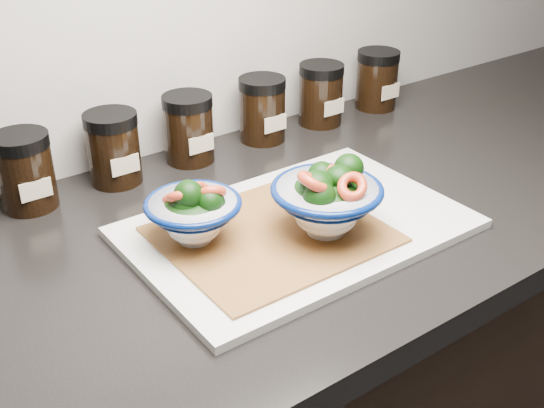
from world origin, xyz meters
TOP-DOWN VIEW (x-y plane):
  - countertop at (0.00, 1.45)m, footprint 3.50×0.60m
  - cutting_board at (-0.00, 1.40)m, footprint 0.45×0.30m
  - bamboo_mat at (-0.05, 1.40)m, footprint 0.28×0.24m
  - bowl_left at (-0.14, 1.44)m, footprint 0.13×0.13m
  - bowl_right at (0.01, 1.36)m, footprint 0.15×0.15m
  - spice_jar_a at (-0.27, 1.69)m, footprint 0.08×0.08m
  - spice_jar_b at (-0.14, 1.69)m, footprint 0.08×0.08m
  - spice_jar_c at (-0.00, 1.69)m, footprint 0.08×0.08m
  - spice_jar_d at (0.14, 1.69)m, footprint 0.08×0.08m
  - spice_jar_e at (0.27, 1.69)m, footprint 0.08×0.08m
  - spice_jar_f at (0.42, 1.69)m, footprint 0.08×0.08m

SIDE VIEW (x-z plane):
  - countertop at x=0.00m, z-range 0.86..0.90m
  - cutting_board at x=0.00m, z-range 0.90..0.91m
  - bamboo_mat at x=-0.05m, z-range 0.91..0.92m
  - bowl_left at x=-0.14m, z-range 0.91..1.00m
  - spice_jar_a at x=-0.27m, z-range 0.90..1.01m
  - spice_jar_b at x=-0.14m, z-range 0.90..1.01m
  - spice_jar_c at x=0.00m, z-range 0.90..1.01m
  - spice_jar_d at x=0.14m, z-range 0.90..1.01m
  - spice_jar_e at x=0.27m, z-range 0.90..1.01m
  - spice_jar_f at x=0.42m, z-range 0.90..1.01m
  - bowl_right at x=0.01m, z-range 0.91..1.02m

